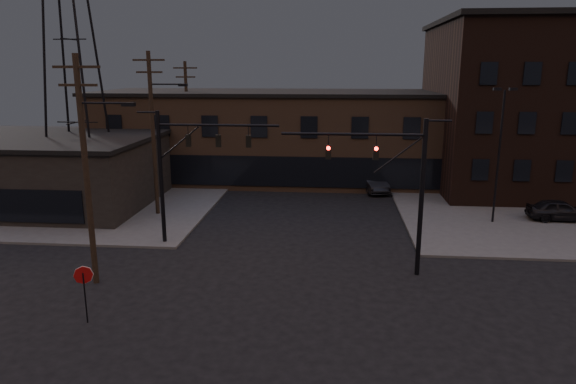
% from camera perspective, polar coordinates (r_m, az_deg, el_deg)
% --- Properties ---
extents(ground, '(140.00, 140.00, 0.00)m').
position_cam_1_polar(ground, '(23.24, -0.59, -12.82)').
color(ground, black).
rests_on(ground, ground).
extents(sidewalk_ne, '(30.00, 30.00, 0.15)m').
position_cam_1_polar(sidewalk_ne, '(48.22, 29.40, -0.51)').
color(sidewalk_ne, '#474744').
rests_on(sidewalk_ne, ground).
extents(sidewalk_nw, '(30.00, 30.00, 0.15)m').
position_cam_1_polar(sidewalk_nw, '(50.11, -23.71, 0.57)').
color(sidewalk_nw, '#474744').
rests_on(sidewalk_nw, ground).
extents(building_row, '(40.00, 12.00, 8.00)m').
position_cam_1_polar(building_row, '(49.17, 2.70, 6.13)').
color(building_row, brown).
rests_on(building_row, ground).
extents(building_right, '(22.00, 16.00, 14.00)m').
position_cam_1_polar(building_right, '(50.88, 28.50, 8.17)').
color(building_right, black).
rests_on(building_right, ground).
extents(building_left, '(16.00, 12.00, 5.00)m').
position_cam_1_polar(building_left, '(43.57, -25.43, 1.87)').
color(building_left, black).
rests_on(building_left, ground).
extents(traffic_signal_near, '(7.12, 0.24, 8.00)m').
position_cam_1_polar(traffic_signal_near, '(25.99, 12.24, 1.26)').
color(traffic_signal_near, black).
rests_on(traffic_signal_near, ground).
extents(traffic_signal_far, '(7.12, 0.24, 8.00)m').
position_cam_1_polar(traffic_signal_far, '(30.51, -11.74, 3.23)').
color(traffic_signal_far, black).
rests_on(traffic_signal_far, ground).
extents(stop_sign, '(0.72, 0.33, 2.48)m').
position_cam_1_polar(stop_sign, '(22.91, -21.75, -9.18)').
color(stop_sign, black).
rests_on(stop_sign, ground).
extents(utility_pole_near, '(3.70, 0.28, 11.00)m').
position_cam_1_polar(utility_pole_near, '(25.87, -21.44, 2.69)').
color(utility_pole_near, black).
rests_on(utility_pole_near, ground).
extents(utility_pole_mid, '(3.70, 0.28, 11.50)m').
position_cam_1_polar(utility_pole_mid, '(37.16, -14.69, 6.61)').
color(utility_pole_mid, black).
rests_on(utility_pole_mid, ground).
extents(utility_pole_far, '(2.20, 0.28, 11.00)m').
position_cam_1_polar(utility_pole_far, '(48.87, -11.12, 7.95)').
color(utility_pole_far, black).
rests_on(utility_pole_far, ground).
extents(transmission_tower, '(7.00, 7.00, 25.00)m').
position_cam_1_polar(transmission_tower, '(43.69, -23.10, 15.35)').
color(transmission_tower, black).
rests_on(transmission_tower, ground).
extents(lot_light_a, '(1.50, 0.28, 9.14)m').
position_cam_1_polar(lot_light_a, '(36.70, 22.48, 4.98)').
color(lot_light_a, black).
rests_on(lot_light_a, ground).
extents(lot_light_b, '(1.50, 0.28, 9.14)m').
position_cam_1_polar(lot_light_b, '(43.42, 28.18, 5.58)').
color(lot_light_b, black).
rests_on(lot_light_b, ground).
extents(parked_car_lot_a, '(4.33, 1.86, 1.46)m').
position_cam_1_polar(parked_car_lot_a, '(39.89, 27.97, -1.78)').
color(parked_car_lot_a, black).
rests_on(parked_car_lot_a, sidewalk_ne).
extents(parked_car_lot_b, '(4.98, 2.62, 1.38)m').
position_cam_1_polar(parked_car_lot_b, '(47.67, 26.02, 0.67)').
color(parked_car_lot_b, silver).
rests_on(parked_car_lot_b, sidewalk_ne).
extents(car_crossing, '(2.71, 5.04, 1.58)m').
position_cam_1_polar(car_crossing, '(44.79, 9.41, 1.05)').
color(car_crossing, black).
rests_on(car_crossing, ground).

